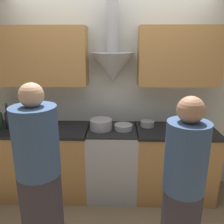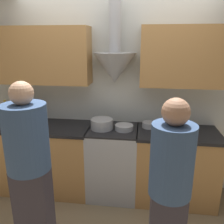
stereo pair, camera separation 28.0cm
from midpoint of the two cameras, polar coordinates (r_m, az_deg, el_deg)
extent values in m
plane|color=#847051|center=(3.15, 2.14, -22.20)|extent=(12.00, 12.00, 0.00)
cube|color=silver|center=(3.18, 3.55, 4.41)|extent=(8.40, 0.06, 2.60)
cone|color=#A8AAAF|center=(2.95, 3.43, 10.54)|extent=(0.53, 0.53, 0.37)
cylinder|color=#A8AAAF|center=(2.94, 3.62, 20.99)|extent=(0.15, 0.15, 0.71)
cube|color=#B27F47|center=(3.15, -14.34, 13.01)|extent=(1.26, 0.32, 0.70)
cube|color=#B27F47|center=(2.98, 19.31, 12.43)|extent=(0.97, 0.32, 0.70)
cube|color=#B27F47|center=(3.37, -13.61, -10.85)|extent=(1.26, 0.60, 0.89)
cube|color=black|center=(3.19, -14.17, -3.49)|extent=(1.28, 0.62, 0.03)
cube|color=#B27F47|center=(3.22, 17.47, -12.57)|extent=(0.97, 0.60, 0.89)
cube|color=black|center=(3.03, 18.23, -4.93)|extent=(1.00, 0.62, 0.03)
cube|color=#A8AAAF|center=(3.17, 2.83, -12.08)|extent=(0.62, 0.60, 0.90)
cube|color=black|center=(2.94, 2.31, -15.44)|extent=(0.43, 0.01, 0.40)
cube|color=black|center=(2.98, 2.95, -4.29)|extent=(0.62, 0.60, 0.02)
cube|color=#A8AAAF|center=(3.25, 3.34, -3.58)|extent=(0.62, 0.06, 0.10)
cylinder|color=black|center=(3.37, -23.29, -1.29)|extent=(0.07, 0.07, 0.19)
cylinder|color=black|center=(3.32, -21.82, -1.35)|extent=(0.07, 0.07, 0.19)
sphere|color=black|center=(3.30, -21.99, 0.19)|extent=(0.07, 0.07, 0.07)
cylinder|color=black|center=(3.28, -22.12, 1.36)|extent=(0.03, 0.03, 0.11)
cylinder|color=gold|center=(3.27, -22.25, 2.47)|extent=(0.03, 0.03, 0.02)
cylinder|color=black|center=(3.29, -20.28, -1.38)|extent=(0.08, 0.08, 0.19)
sphere|color=black|center=(3.26, -20.44, 0.17)|extent=(0.07, 0.07, 0.07)
cylinder|color=black|center=(3.25, -20.56, 1.29)|extent=(0.03, 0.03, 0.10)
cylinder|color=#234C33|center=(3.23, -20.67, 2.31)|extent=(0.03, 0.03, 0.02)
cylinder|color=black|center=(3.24, -18.72, -1.32)|extent=(0.08, 0.08, 0.20)
sphere|color=black|center=(3.21, -18.89, 0.40)|extent=(0.08, 0.08, 0.08)
cylinder|color=black|center=(3.20, -18.99, 1.39)|extent=(0.03, 0.03, 0.08)
cylinder|color=gold|center=(3.19, -19.07, 2.28)|extent=(0.03, 0.03, 0.02)
cylinder|color=black|center=(3.19, -17.38, -1.44)|extent=(0.08, 0.08, 0.21)
sphere|color=black|center=(3.16, -17.55, 0.33)|extent=(0.08, 0.08, 0.08)
cylinder|color=black|center=(3.15, -17.64, 1.44)|extent=(0.03, 0.03, 0.09)
cylinder|color=#234C33|center=(3.13, -17.73, 2.43)|extent=(0.03, 0.03, 0.02)
cylinder|color=#A8AAAF|center=(2.95, 0.24, -2.94)|extent=(0.28, 0.28, 0.13)
cylinder|color=#A8AAAF|center=(2.94, 5.66, -3.75)|extent=(0.22, 0.22, 0.06)
sphere|color=orange|center=(3.21, 20.74, -2.93)|extent=(0.07, 0.07, 0.07)
cylinder|color=#A8AAAF|center=(3.07, 11.54, -3.08)|extent=(0.18, 0.18, 0.07)
cube|color=#38333D|center=(2.39, -14.63, -23.00)|extent=(0.30, 0.20, 0.94)
cylinder|color=#38517A|center=(2.00, -16.20, -6.06)|extent=(0.36, 0.36, 0.56)
sphere|color=tan|center=(1.89, -17.10, 4.29)|extent=(0.19, 0.19, 0.19)
cylinder|color=#38517A|center=(1.82, 18.61, -11.10)|extent=(0.32, 0.32, 0.55)
sphere|color=#AD7A5B|center=(1.69, 19.74, -0.07)|extent=(0.20, 0.20, 0.20)
camera|label=1|loc=(0.14, -87.14, 0.86)|focal=38.00mm
camera|label=2|loc=(0.14, 92.86, -0.86)|focal=38.00mm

